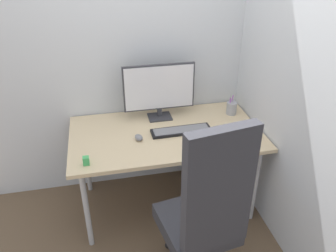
# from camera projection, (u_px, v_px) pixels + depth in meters

# --- Properties ---
(ground_plane) EXTENTS (8.00, 8.00, 0.00)m
(ground_plane) POSITION_uv_depth(u_px,v_px,m) (166.00, 202.00, 3.05)
(ground_plane) COLOR brown
(wall_back) EXTENTS (3.19, 0.04, 2.80)m
(wall_back) POSITION_uv_depth(u_px,v_px,m) (154.00, 33.00, 2.74)
(wall_back) COLOR silver
(wall_back) RESTS_ON ground_plane
(wall_side_right) EXTENTS (0.04, 2.53, 2.80)m
(wall_side_right) POSITION_uv_depth(u_px,v_px,m) (286.00, 53.00, 2.29)
(wall_side_right) COLOR silver
(wall_side_right) RESTS_ON ground_plane
(desk) EXTENTS (1.49, 0.84, 0.73)m
(desk) POSITION_uv_depth(u_px,v_px,m) (166.00, 138.00, 2.72)
(desk) COLOR #D1B78C
(desk) RESTS_ON ground_plane
(office_chair) EXTENTS (0.58, 0.58, 1.30)m
(office_chair) POSITION_uv_depth(u_px,v_px,m) (205.00, 213.00, 2.01)
(office_chair) COLOR black
(office_chair) RESTS_ON ground_plane
(filing_cabinet) EXTENTS (0.39, 0.50, 0.61)m
(filing_cabinet) POSITION_uv_depth(u_px,v_px,m) (219.00, 164.00, 3.04)
(filing_cabinet) COLOR slate
(filing_cabinet) RESTS_ON ground_plane
(monitor) EXTENTS (0.59, 0.16, 0.47)m
(monitor) POSITION_uv_depth(u_px,v_px,m) (159.00, 89.00, 2.78)
(monitor) COLOR #333338
(monitor) RESTS_ON desk
(keyboard) EXTENTS (0.48, 0.14, 0.02)m
(keyboard) POSITION_uv_depth(u_px,v_px,m) (181.00, 131.00, 2.68)
(keyboard) COLOR black
(keyboard) RESTS_ON desk
(mouse) EXTENTS (0.08, 0.09, 0.04)m
(mouse) POSITION_uv_depth(u_px,v_px,m) (139.00, 137.00, 2.57)
(mouse) COLOR slate
(mouse) RESTS_ON desk
(pen_holder) EXTENTS (0.09, 0.09, 0.18)m
(pen_holder) POSITION_uv_depth(u_px,v_px,m) (232.00, 108.00, 2.93)
(pen_holder) COLOR #9EA0A5
(pen_holder) RESTS_ON desk
(notebook) EXTENTS (0.15, 0.17, 0.03)m
(notebook) POSITION_uv_depth(u_px,v_px,m) (229.00, 132.00, 2.67)
(notebook) COLOR #B23333
(notebook) RESTS_ON desk
(desk_clamp_accessory) EXTENTS (0.04, 0.04, 0.06)m
(desk_clamp_accessory) POSITION_uv_depth(u_px,v_px,m) (86.00, 161.00, 2.30)
(desk_clamp_accessory) COLOR #3FAD59
(desk_clamp_accessory) RESTS_ON desk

